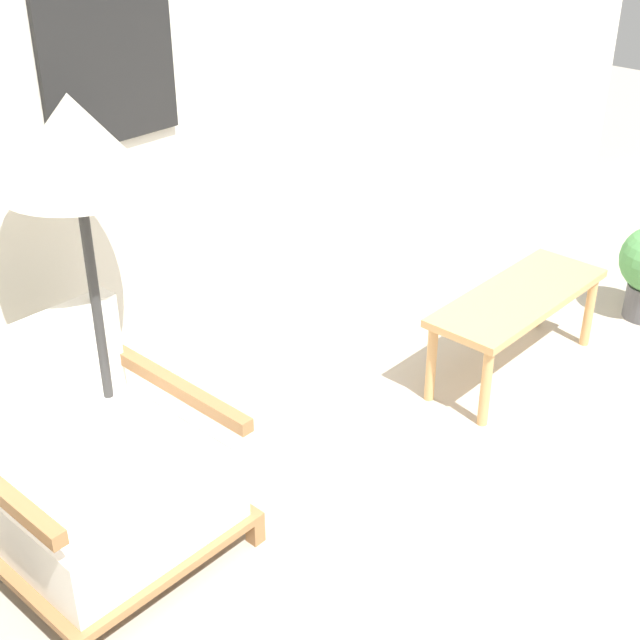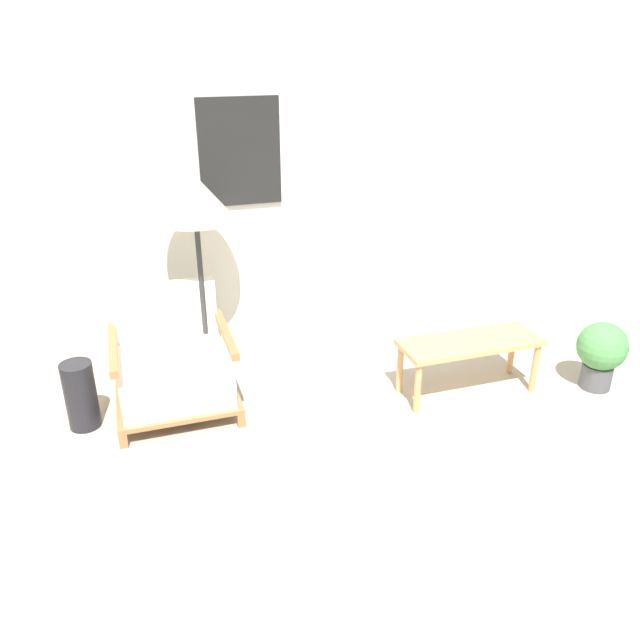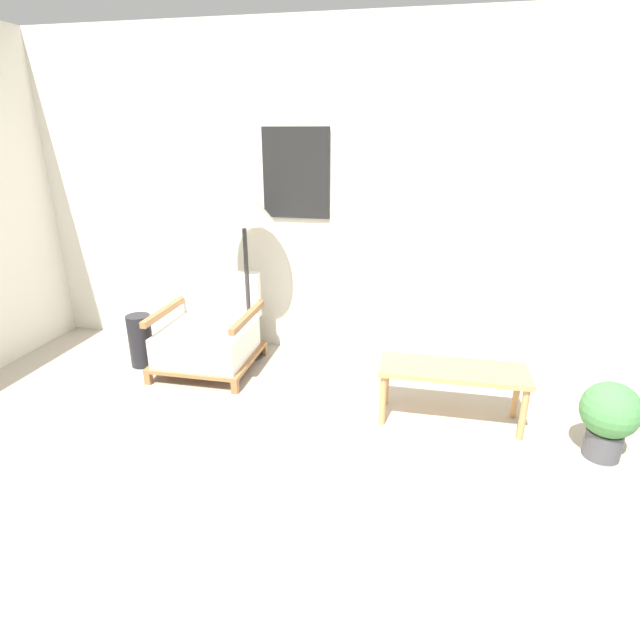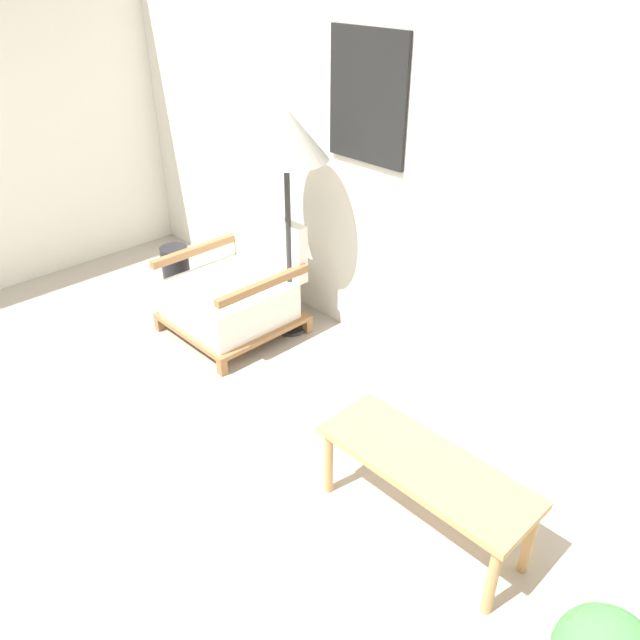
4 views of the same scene
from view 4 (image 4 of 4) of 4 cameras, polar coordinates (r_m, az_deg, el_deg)
name	(u,v)px [view 4 (image 4 of 4)]	position (r m, az deg, el deg)	size (l,w,h in m)	color
ground_plane	(55,524)	(3.24, -23.11, -16.76)	(14.00, 14.00, 0.00)	#A89E8E
wall_back	(391,137)	(3.66, 6.51, 16.27)	(8.00, 0.09, 2.70)	silver
armchair	(235,293)	(4.21, -7.80, 2.46)	(0.77, 0.77, 0.76)	olive
floor_lamp	(286,139)	(3.79, -3.15, 16.24)	(0.51, 0.51, 1.49)	#2D2D2D
coffee_table	(425,471)	(2.78, 9.59, -13.47)	(0.97, 0.36, 0.40)	tan
vase	(177,276)	(4.64, -12.94, 3.95)	(0.20, 0.20, 0.45)	black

